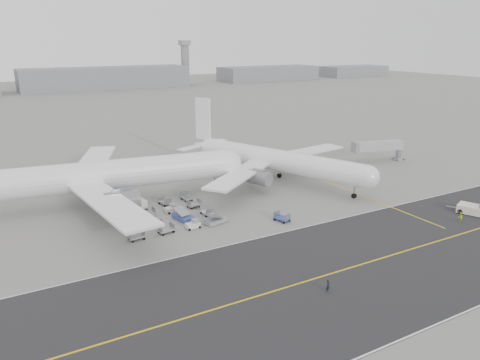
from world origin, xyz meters
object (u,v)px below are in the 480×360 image
ground_crew_b (460,217)px  airliner_b (274,160)px  control_tower (185,61)px  airliner_a (100,176)px  jet_bridge (378,147)px  ground_crew_a (328,286)px  pushback_tug (478,210)px

ground_crew_b → airliner_b: bearing=-85.6°
control_tower → airliner_a: control_tower is taller
airliner_b → jet_bridge: airliner_b is taller
airliner_b → airliner_a: bearing=152.9°
airliner_b → ground_crew_a: (-21.78, -46.20, -4.25)m
control_tower → ground_crew_b: bearing=-103.1°
ground_crew_a → ground_crew_b: ground_crew_b is taller
airliner_a → pushback_tug: 74.02m
airliner_a → pushback_tug: (61.09, -41.50, -5.01)m
jet_bridge → ground_crew_b: jet_bridge is taller
airliner_a → jet_bridge: 74.66m
ground_crew_a → control_tower: bearing=46.3°
airliner_a → jet_bridge: bearing=-83.6°
control_tower → ground_crew_a: bearing=-109.6°
jet_bridge → pushback_tug: bearing=-93.7°
airliner_a → ground_crew_a: size_ratio=33.60×
pushback_tug → ground_crew_a: 44.16m
airliner_b → ground_crew_b: airliner_b is taller
ground_crew_a → airliner_a: bearing=85.5°
airliner_a → jet_bridge: airliner_a is taller
ground_crew_b → jet_bridge: bearing=-133.5°
jet_bridge → ground_crew_a: 74.25m
pushback_tug → ground_crew_a: pushback_tug is taller
airliner_a → ground_crew_b: 69.45m
airliner_b → ground_crew_a: 51.25m
control_tower → jet_bridge: 243.66m
control_tower → jet_bridge: (-45.37, -239.09, -12.25)m
ground_crew_b → pushback_tug: bearing=168.2°
control_tower → ground_crew_a: control_tower is taller
control_tower → airliner_a: 265.89m
control_tower → airliner_b: control_tower is taller
airliner_a → ground_crew_a: airliner_a is taller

